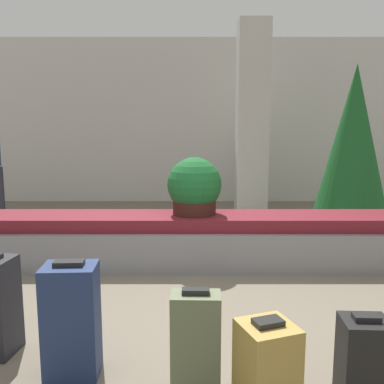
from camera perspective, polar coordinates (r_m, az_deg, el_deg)
ground_plane at (r=3.40m, az=0.06°, el=-17.68°), size 18.00×18.00×0.00m
back_wall at (r=8.58m, az=-0.06°, el=9.39°), size 18.00×0.06×3.20m
carousel at (r=4.75m, az=0.00°, el=-6.46°), size 8.68×0.77×0.56m
pillar at (r=7.27m, az=7.88°, el=9.41°), size 0.51×0.51×3.20m
suitcase_0 at (r=2.81m, az=-15.88°, el=-16.11°), size 0.33×0.27×0.73m
suitcase_3 at (r=2.55m, az=0.38°, el=-19.64°), size 0.28×0.18×0.63m
suitcase_4 at (r=2.63m, az=21.75°, el=-20.52°), size 0.26×0.24×0.54m
suitcase_5 at (r=2.47m, az=9.82°, el=-22.18°), size 0.35×0.35×0.53m
potted_plant_0 at (r=4.67m, az=0.20°, el=0.57°), size 0.60×0.60×0.63m
decorated_tree at (r=6.63m, az=20.56°, el=6.24°), size 1.07×1.07×2.39m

